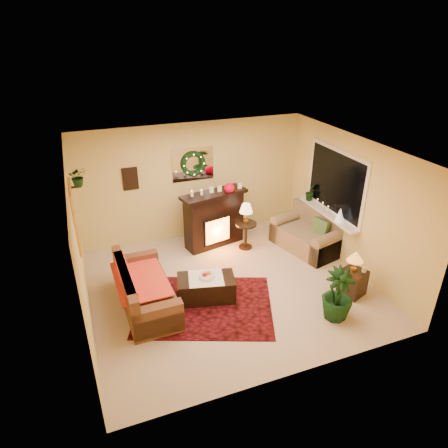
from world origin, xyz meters
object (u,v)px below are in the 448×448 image
object	(u,v)px
fireplace	(214,222)
loveseat	(307,231)
side_table_round	(246,234)
coffee_table	(206,288)
end_table_square	(353,281)
sofa	(146,284)

from	to	relation	value
fireplace	loveseat	xyz separation A→B (m)	(1.80, -0.89, -0.13)
fireplace	loveseat	bearing A→B (deg)	-38.52
fireplace	side_table_round	bearing A→B (deg)	-46.04
coffee_table	side_table_round	bearing A→B (deg)	59.20
loveseat	side_table_round	size ratio (longest dim) A/B	2.46
end_table_square	sofa	bearing A→B (deg)	164.21
loveseat	end_table_square	xyz separation A→B (m)	(-0.09, -1.72, -0.15)
loveseat	side_table_round	distance (m)	1.32
side_table_round	fireplace	bearing A→B (deg)	146.16
sofa	side_table_round	xyz separation A→B (m)	(2.40, 1.22, -0.11)
sofa	fireplace	size ratio (longest dim) A/B	1.43
end_table_square	side_table_round	bearing A→B (deg)	116.95
coffee_table	loveseat	bearing A→B (deg)	32.88
loveseat	fireplace	bearing A→B (deg)	139.43
loveseat	side_table_round	world-z (taller)	loveseat
sofa	fireplace	xyz separation A→B (m)	(1.81, 1.62, 0.12)
sofa	fireplace	distance (m)	2.43
side_table_round	coffee_table	distance (m)	1.97
side_table_round	loveseat	bearing A→B (deg)	-22.30
loveseat	end_table_square	bearing A→B (deg)	-107.13
side_table_round	end_table_square	distance (m)	2.49
sofa	loveseat	bearing A→B (deg)	9.94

